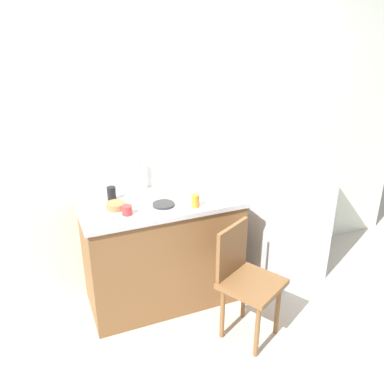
# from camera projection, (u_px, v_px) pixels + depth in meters

# --- Properties ---
(ground_plane) EXTENTS (8.00, 8.00, 0.00)m
(ground_plane) POSITION_uv_depth(u_px,v_px,m) (235.00, 334.00, 3.09)
(ground_plane) COLOR #BCB2A3
(back_wall) EXTENTS (4.80, 0.10, 2.47)m
(back_wall) POSITION_uv_depth(u_px,v_px,m) (186.00, 147.00, 3.47)
(back_wall) COLOR silver
(back_wall) RESTS_ON ground_plane
(cabinet_base) EXTENTS (1.24, 0.60, 0.89)m
(cabinet_base) POSITION_uv_depth(u_px,v_px,m) (162.00, 253.00, 3.35)
(cabinet_base) COLOR brown
(cabinet_base) RESTS_ON ground_plane
(countertop) EXTENTS (1.28, 0.64, 0.04)m
(countertop) POSITION_uv_depth(u_px,v_px,m) (161.00, 203.00, 3.16)
(countertop) COLOR #B7B7BC
(countertop) RESTS_ON cabinet_base
(faucet) EXTENTS (0.02, 0.02, 0.28)m
(faucet) POSITION_uv_depth(u_px,v_px,m) (140.00, 175.00, 3.28)
(faucet) COLOR #B7B7BC
(faucet) RESTS_ON countertop
(refrigerator) EXTENTS (0.62, 0.63, 1.31)m
(refrigerator) POSITION_uv_depth(u_px,v_px,m) (284.00, 208.00, 3.67)
(refrigerator) COLOR silver
(refrigerator) RESTS_ON ground_plane
(chair) EXTENTS (0.54, 0.54, 0.89)m
(chair) POSITION_uv_depth(u_px,v_px,m) (245.00, 277.00, 2.94)
(chair) COLOR brown
(chair) RESTS_ON ground_plane
(dish_tray) EXTENTS (0.28, 0.20, 0.05)m
(dish_tray) POSITION_uv_depth(u_px,v_px,m) (191.00, 188.00, 3.32)
(dish_tray) COLOR white
(dish_tray) RESTS_ON countertop
(terracotta_bowl) EXTENTS (0.15, 0.15, 0.05)m
(terracotta_bowl) POSITION_uv_depth(u_px,v_px,m) (116.00, 206.00, 3.00)
(terracotta_bowl) COLOR #C67042
(terracotta_bowl) RESTS_ON countertop
(hotplate) EXTENTS (0.17, 0.17, 0.02)m
(hotplate) POSITION_uv_depth(u_px,v_px,m) (164.00, 204.00, 3.06)
(hotplate) COLOR #2D2D2D
(hotplate) RESTS_ON countertop
(cup_black) EXTENTS (0.07, 0.07, 0.11)m
(cup_black) POSITION_uv_depth(u_px,v_px,m) (112.00, 193.00, 3.14)
(cup_black) COLOR black
(cup_black) RESTS_ON countertop
(cup_red) EXTENTS (0.08, 0.08, 0.07)m
(cup_red) POSITION_uv_depth(u_px,v_px,m) (127.00, 210.00, 2.91)
(cup_red) COLOR red
(cup_red) RESTS_ON countertop
(cup_orange) EXTENTS (0.06, 0.06, 0.10)m
(cup_orange) POSITION_uv_depth(u_px,v_px,m) (195.00, 201.00, 3.02)
(cup_orange) COLOR orange
(cup_orange) RESTS_ON countertop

